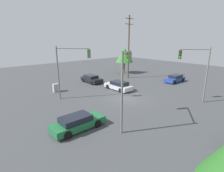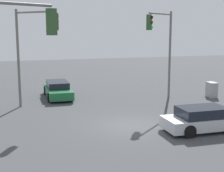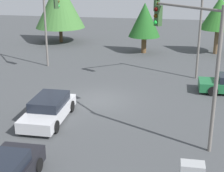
% 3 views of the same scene
% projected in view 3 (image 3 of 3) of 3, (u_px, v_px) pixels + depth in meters
% --- Properties ---
extents(ground_plane, '(80.00, 80.00, 0.00)m').
position_uv_depth(ground_plane, '(98.00, 100.00, 22.82)').
color(ground_plane, '#424447').
extents(sedan_silver, '(2.04, 4.69, 1.35)m').
position_uv_depth(sedan_silver, '(49.00, 109.00, 19.61)').
color(sedan_silver, silver).
rests_on(sedan_silver, ground_plane).
extents(traffic_signal_main, '(3.16, 3.30, 6.84)m').
position_uv_depth(traffic_signal_main, '(192.00, 49.00, 16.19)').
color(traffic_signal_main, slate).
rests_on(traffic_signal_main, ground_plane).
extents(traffic_signal_cross, '(2.32, 2.93, 6.77)m').
position_uv_depth(traffic_signal_cross, '(49.00, 16.00, 28.28)').
color(traffic_signal_cross, slate).
rests_on(traffic_signal_cross, ground_plane).
extents(traffic_signal_aux, '(3.54, 2.58, 6.86)m').
position_uv_depth(traffic_signal_aux, '(184.00, 20.00, 25.17)').
color(traffic_signal_aux, slate).
rests_on(traffic_signal_aux, ground_plane).
extents(tree_far, '(5.72, 5.72, 7.23)m').
position_uv_depth(tree_far, '(59.00, 4.00, 39.34)').
color(tree_far, '#4C3823').
rests_on(tree_far, ground_plane).
extents(tree_behind, '(3.71, 3.71, 5.74)m').
position_uv_depth(tree_behind, '(219.00, 13.00, 33.95)').
color(tree_behind, brown).
rests_on(tree_behind, ground_plane).
extents(tree_left, '(3.22, 3.22, 5.10)m').
position_uv_depth(tree_left, '(145.00, 20.00, 34.55)').
color(tree_left, brown).
rests_on(tree_left, ground_plane).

